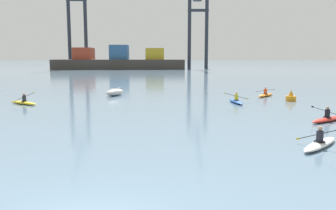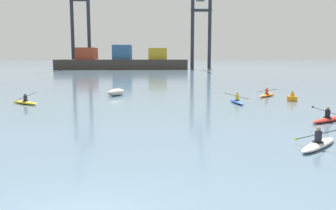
{
  "view_description": "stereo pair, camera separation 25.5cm",
  "coord_description": "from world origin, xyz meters",
  "px_view_note": "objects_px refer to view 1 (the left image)",
  "views": [
    {
      "loc": [
        1.66,
        -7.28,
        3.94
      ],
      "look_at": [
        2.83,
        16.92,
        0.6
      ],
      "focal_mm": 37.29,
      "sensor_mm": 36.0,
      "label": 1
    },
    {
      "loc": [
        1.91,
        -7.29,
        3.94
      ],
      "look_at": [
        2.83,
        16.92,
        0.6
      ],
      "focal_mm": 37.29,
      "sensor_mm": 36.0,
      "label": 2
    }
  ],
  "objects_px": {
    "capsized_dinghy": "(115,92)",
    "gantry_crane_west": "(76,14)",
    "kayak_yellow": "(24,102)",
    "gantry_crane_west_mid": "(198,20)",
    "container_barge": "(119,61)",
    "kayak_white": "(320,143)",
    "kayak_blue": "(236,101)",
    "kayak_red": "(328,119)",
    "channel_buoy": "(291,97)",
    "kayak_orange": "(266,95)"
  },
  "relations": [
    {
      "from": "capsized_dinghy",
      "to": "kayak_orange",
      "type": "xyz_separation_m",
      "value": [
        15.27,
        -1.38,
        -0.18
      ]
    },
    {
      "from": "kayak_white",
      "to": "kayak_orange",
      "type": "bearing_deg",
      "value": 78.25
    },
    {
      "from": "gantry_crane_west_mid",
      "to": "gantry_crane_west",
      "type": "bearing_deg",
      "value": 176.09
    },
    {
      "from": "channel_buoy",
      "to": "gantry_crane_west",
      "type": "bearing_deg",
      "value": 112.21
    },
    {
      "from": "channel_buoy",
      "to": "kayak_blue",
      "type": "relative_size",
      "value": 0.29
    },
    {
      "from": "container_barge",
      "to": "kayak_orange",
      "type": "distance_m",
      "value": 83.72
    },
    {
      "from": "gantry_crane_west",
      "to": "kayak_blue",
      "type": "xyz_separation_m",
      "value": [
        32.73,
        -94.32,
        -18.47
      ]
    },
    {
      "from": "gantry_crane_west",
      "to": "kayak_yellow",
      "type": "distance_m",
      "value": 97.17
    },
    {
      "from": "kayak_white",
      "to": "gantry_crane_west_mid",
      "type": "bearing_deg",
      "value": 85.25
    },
    {
      "from": "gantry_crane_west",
      "to": "kayak_yellow",
      "type": "relative_size",
      "value": 12.26
    },
    {
      "from": "kayak_red",
      "to": "container_barge",
      "type": "bearing_deg",
      "value": 102.62
    },
    {
      "from": "kayak_blue",
      "to": "gantry_crane_west",
      "type": "bearing_deg",
      "value": 109.13
    },
    {
      "from": "gantry_crane_west_mid",
      "to": "kayak_red",
      "type": "xyz_separation_m",
      "value": [
        -5.37,
        -100.31,
        -16.22
      ]
    },
    {
      "from": "container_barge",
      "to": "gantry_crane_west_mid",
      "type": "height_order",
      "value": "gantry_crane_west_mid"
    },
    {
      "from": "kayak_white",
      "to": "kayak_blue",
      "type": "xyz_separation_m",
      "value": [
        -0.11,
        14.89,
        -0.0
      ]
    },
    {
      "from": "kayak_white",
      "to": "kayak_blue",
      "type": "relative_size",
      "value": 0.83
    },
    {
      "from": "kayak_orange",
      "to": "kayak_blue",
      "type": "bearing_deg",
      "value": -130.56
    },
    {
      "from": "capsized_dinghy",
      "to": "gantry_crane_west",
      "type": "bearing_deg",
      "value": 103.85
    },
    {
      "from": "container_barge",
      "to": "kayak_white",
      "type": "distance_m",
      "value": 102.2
    },
    {
      "from": "channel_buoy",
      "to": "gantry_crane_west_mid",
      "type": "bearing_deg",
      "value": 87.69
    },
    {
      "from": "gantry_crane_west",
      "to": "kayak_yellow",
      "type": "bearing_deg",
      "value": -81.12
    },
    {
      "from": "gantry_crane_west_mid",
      "to": "channel_buoy",
      "type": "bearing_deg",
      "value": -92.31
    },
    {
      "from": "capsized_dinghy",
      "to": "kayak_yellow",
      "type": "distance_m",
      "value": 9.38
    },
    {
      "from": "gantry_crane_west_mid",
      "to": "channel_buoy",
      "type": "height_order",
      "value": "gantry_crane_west_mid"
    },
    {
      "from": "kayak_orange",
      "to": "gantry_crane_west_mid",
      "type": "bearing_deg",
      "value": 86.88
    },
    {
      "from": "kayak_red",
      "to": "kayak_orange",
      "type": "distance_m",
      "value": 13.8
    },
    {
      "from": "gantry_crane_west",
      "to": "capsized_dinghy",
      "type": "xyz_separation_m",
      "value": [
        21.7,
        -88.0,
        -18.29
      ]
    },
    {
      "from": "capsized_dinghy",
      "to": "kayak_blue",
      "type": "relative_size",
      "value": 0.82
    },
    {
      "from": "gantry_crane_west",
      "to": "gantry_crane_west_mid",
      "type": "height_order",
      "value": "gantry_crane_west"
    },
    {
      "from": "container_barge",
      "to": "kayak_blue",
      "type": "relative_size",
      "value": 12.16
    },
    {
      "from": "kayak_yellow",
      "to": "kayak_blue",
      "type": "bearing_deg",
      "value": -0.21
    },
    {
      "from": "container_barge",
      "to": "kayak_orange",
      "type": "height_order",
      "value": "container_barge"
    },
    {
      "from": "capsized_dinghy",
      "to": "channel_buoy",
      "type": "bearing_deg",
      "value": -17.52
    },
    {
      "from": "container_barge",
      "to": "kayak_white",
      "type": "height_order",
      "value": "container_barge"
    },
    {
      "from": "kayak_white",
      "to": "kayak_blue",
      "type": "height_order",
      "value": "kayak_white"
    },
    {
      "from": "capsized_dinghy",
      "to": "channel_buoy",
      "type": "distance_m",
      "value": 17.12
    },
    {
      "from": "kayak_orange",
      "to": "kayak_yellow",
      "type": "relative_size",
      "value": 0.98
    },
    {
      "from": "gantry_crane_west",
      "to": "kayak_blue",
      "type": "height_order",
      "value": "gantry_crane_west"
    },
    {
      "from": "gantry_crane_west_mid",
      "to": "capsized_dinghy",
      "type": "xyz_separation_m",
      "value": [
        -19.98,
        -85.15,
        -16.04
      ]
    },
    {
      "from": "gantry_crane_west_mid",
      "to": "capsized_dinghy",
      "type": "distance_m",
      "value": 88.92
    },
    {
      "from": "gantry_crane_west_mid",
      "to": "kayak_yellow",
      "type": "relative_size",
      "value": 11.48
    },
    {
      "from": "kayak_white",
      "to": "kayak_yellow",
      "type": "relative_size",
      "value": 0.94
    },
    {
      "from": "channel_buoy",
      "to": "kayak_yellow",
      "type": "relative_size",
      "value": 0.33
    },
    {
      "from": "kayak_orange",
      "to": "kayak_red",
      "type": "bearing_deg",
      "value": -92.74
    },
    {
      "from": "gantry_crane_west",
      "to": "kayak_orange",
      "type": "relative_size",
      "value": 12.49
    },
    {
      "from": "container_barge",
      "to": "kayak_blue",
      "type": "bearing_deg",
      "value": -78.4
    },
    {
      "from": "channel_buoy",
      "to": "kayak_white",
      "type": "distance_m",
      "value": 16.88
    },
    {
      "from": "container_barge",
      "to": "capsized_dinghy",
      "type": "height_order",
      "value": "container_barge"
    },
    {
      "from": "gantry_crane_west_mid",
      "to": "kayak_blue",
      "type": "relative_size",
      "value": 10.17
    },
    {
      "from": "gantry_crane_west",
      "to": "channel_buoy",
      "type": "distance_m",
      "value": 102.26
    }
  ]
}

